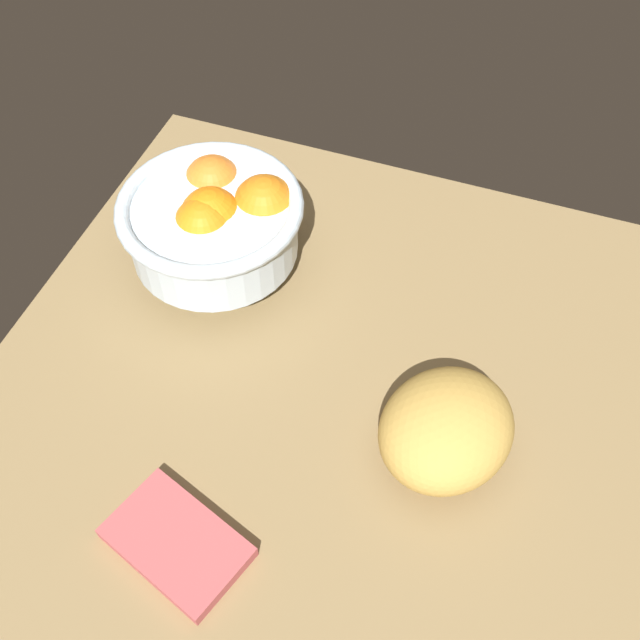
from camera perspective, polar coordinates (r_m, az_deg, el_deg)
The scene contains 4 objects.
ground_plane at distance 76.28cm, azimuth 0.66°, elevation -5.08°, with size 66.86×64.78×3.00cm, color olive.
fruit_bowl at distance 80.11cm, azimuth -7.90°, elevation 7.48°, with size 19.43×19.43×11.02cm.
bread_loaf at distance 68.62cm, azimuth 9.58°, elevation -8.20°, with size 13.27×11.52×7.74cm, color #BF9544.
napkin_folded at distance 67.83cm, azimuth -10.86°, elevation -16.31°, with size 11.95×7.49×1.45cm, color #B14F50.
Camera 1 is at (12.77, -38.24, 63.26)cm, focal length 42.02 mm.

